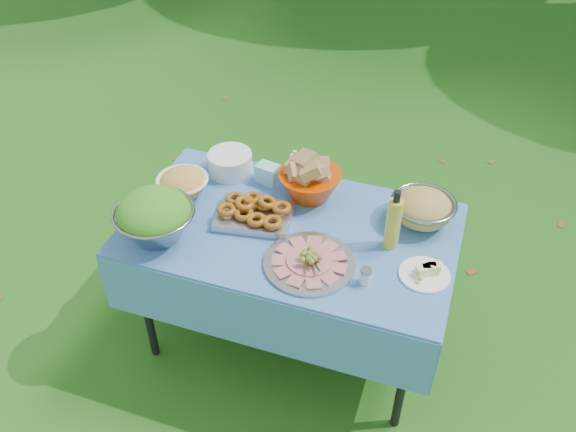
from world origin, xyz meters
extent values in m
plane|color=#0D3B0A|center=(0.00, 0.00, 0.00)|extent=(80.00, 80.00, 0.00)
cube|color=#7AA3EC|center=(0.00, 0.00, 0.38)|extent=(1.46, 0.86, 0.76)
cylinder|color=white|center=(-0.42, 0.31, 0.81)|extent=(0.28, 0.28, 0.11)
cube|color=#96DAE7|center=(-0.22, 0.29, 0.81)|extent=(0.12, 0.09, 0.10)
cylinder|color=pink|center=(-0.11, 0.38, 0.83)|extent=(0.07, 0.07, 0.15)
cube|color=#AFAEB3|center=(-0.17, 0.00, 0.80)|extent=(0.37, 0.29, 0.08)
cylinder|color=#A6A9AC|center=(0.15, -0.20, 0.81)|extent=(0.48, 0.48, 0.09)
cylinder|color=gold|center=(0.45, 0.03, 0.91)|extent=(0.07, 0.07, 0.29)
cylinder|color=white|center=(0.61, -0.10, 0.79)|extent=(0.28, 0.28, 0.06)
cylinder|color=silver|center=(0.39, -0.22, 0.80)|extent=(0.05, 0.05, 0.07)
camera|label=1|loc=(0.66, -1.95, 2.54)|focal=38.00mm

